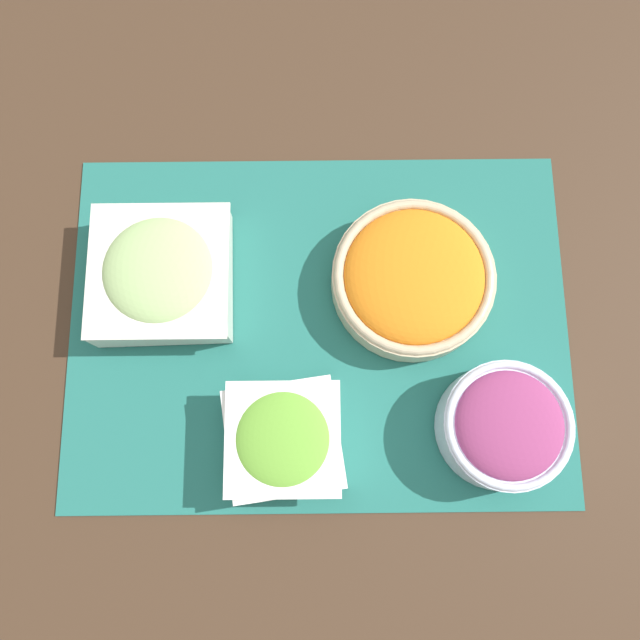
{
  "coord_description": "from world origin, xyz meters",
  "views": [
    {
      "loc": [
        -0.0,
        -0.15,
        0.7
      ],
      "look_at": [
        0.0,
        0.0,
        0.03
      ],
      "focal_mm": 35.0,
      "sensor_mm": 36.0,
      "label": 1
    }
  ],
  "objects_px": {
    "carrot_bowl": "(414,278)",
    "lettuce_bowl": "(285,439)",
    "cucumber_bowl": "(162,274)",
    "onion_bowl": "(506,426)"
  },
  "relations": [
    {
      "from": "onion_bowl",
      "to": "carrot_bowl",
      "type": "bearing_deg",
      "value": 118.08
    },
    {
      "from": "carrot_bowl",
      "to": "cucumber_bowl",
      "type": "bearing_deg",
      "value": 178.48
    },
    {
      "from": "cucumber_bowl",
      "to": "onion_bowl",
      "type": "xyz_separation_m",
      "value": [
        0.37,
        -0.17,
        0.01
      ]
    },
    {
      "from": "onion_bowl",
      "to": "lettuce_bowl",
      "type": "xyz_separation_m",
      "value": [
        -0.23,
        -0.01,
        -0.01
      ]
    },
    {
      "from": "cucumber_bowl",
      "to": "lettuce_bowl",
      "type": "height_order",
      "value": "cucumber_bowl"
    },
    {
      "from": "carrot_bowl",
      "to": "lettuce_bowl",
      "type": "relative_size",
      "value": 1.38
    },
    {
      "from": "carrot_bowl",
      "to": "lettuce_bowl",
      "type": "bearing_deg",
      "value": -129.33
    },
    {
      "from": "carrot_bowl",
      "to": "lettuce_bowl",
      "type": "xyz_separation_m",
      "value": [
        -0.14,
        -0.18,
        0.0
      ]
    },
    {
      "from": "cucumber_bowl",
      "to": "onion_bowl",
      "type": "bearing_deg",
      "value": -24.93
    },
    {
      "from": "cucumber_bowl",
      "to": "lettuce_bowl",
      "type": "bearing_deg",
      "value": -53.07
    }
  ]
}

